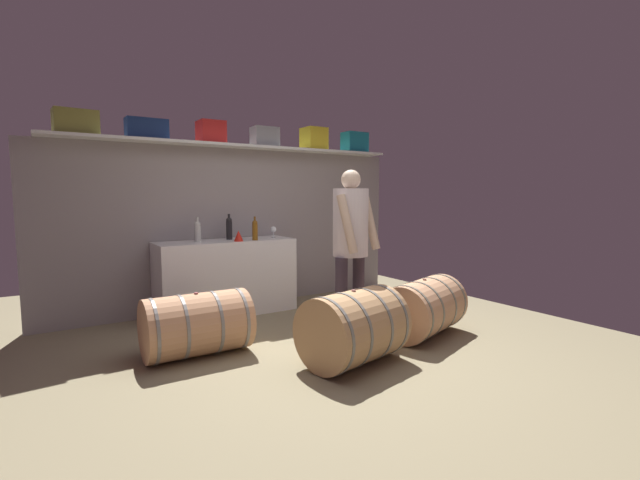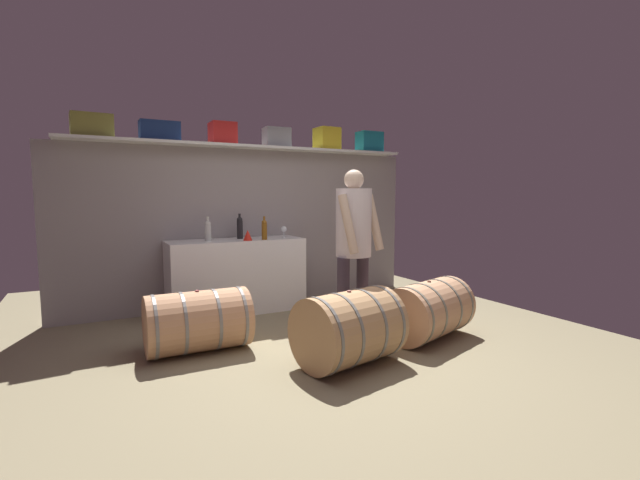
{
  "view_description": "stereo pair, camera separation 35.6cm",
  "coord_description": "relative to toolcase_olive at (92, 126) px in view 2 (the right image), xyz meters",
  "views": [
    {
      "loc": [
        -2.16,
        -3.05,
        1.44
      ],
      "look_at": [
        0.05,
        0.39,
        1.02
      ],
      "focal_mm": 24.75,
      "sensor_mm": 36.0,
      "label": 1
    },
    {
      "loc": [
        -1.85,
        -3.23,
        1.44
      ],
      "look_at": [
        0.05,
        0.39,
        1.02
      ],
      "focal_mm": 24.75,
      "sensor_mm": 36.0,
      "label": 2
    }
  ],
  "objects": [
    {
      "name": "toolcase_red",
      "position": [
        1.42,
        0.0,
        0.01
      ],
      "size": [
        0.29,
        0.28,
        0.26
      ],
      "primitive_type": "cube",
      "rotation": [
        0.0,
        0.0,
        0.0
      ],
      "color": "red",
      "rests_on": "high_shelf_board"
    },
    {
      "name": "toolcase_yellow",
      "position": [
        2.87,
        0.0,
        0.02
      ],
      "size": [
        0.3,
        0.3,
        0.3
      ],
      "primitive_type": "cube",
      "rotation": [
        0.0,
        0.0,
        0.02
      ],
      "color": "yellow",
      "rests_on": "high_shelf_board"
    },
    {
      "name": "wine_bottle_clear",
      "position": [
        1.16,
        -0.2,
        -1.15
      ],
      "size": [
        0.08,
        0.08,
        0.29
      ],
      "color": "#BABEB7",
      "rests_on": "work_cabinet"
    },
    {
      "name": "wine_bottle_amber",
      "position": [
        1.8,
        -0.37,
        -1.15
      ],
      "size": [
        0.07,
        0.07,
        0.28
      ],
      "color": "brown",
      "rests_on": "work_cabinet"
    },
    {
      "name": "wine_barrel_flank",
      "position": [
        1.82,
        -2.3,
        -1.86
      ],
      "size": [
        0.94,
        0.78,
        0.64
      ],
      "rotation": [
        0.0,
        0.0,
        0.2
      ],
      "color": "tan",
      "rests_on": "ground"
    },
    {
      "name": "toolcase_navy",
      "position": [
        0.69,
        0.0,
        -0.01
      ],
      "size": [
        0.44,
        0.21,
        0.22
      ],
      "primitive_type": "cube",
      "rotation": [
        0.0,
        0.0,
        0.02
      ],
      "color": "navy",
      "rests_on": "high_shelf_board"
    },
    {
      "name": "wine_glass",
      "position": [
        2.12,
        -0.22,
        -1.18
      ],
      "size": [
        0.08,
        0.08,
        0.15
      ],
      "color": "white",
      "rests_on": "work_cabinet"
    },
    {
      "name": "wine_barrel_near",
      "position": [
        0.76,
        -1.39,
        -1.89
      ],
      "size": [
        0.92,
        0.57,
        0.57
      ],
      "rotation": [
        0.0,
        0.0,
        -0.01
      ],
      "color": "tan",
      "rests_on": "ground"
    },
    {
      "name": "wine_bottle_dark",
      "position": [
        1.57,
        -0.12,
        -1.14
      ],
      "size": [
        0.07,
        0.07,
        0.31
      ],
      "color": "black",
      "rests_on": "work_cabinet"
    },
    {
      "name": "ground_plane",
      "position": [
        1.77,
        -1.59,
        -2.18
      ],
      "size": [
        5.9,
        7.83,
        0.02
      ],
      "primitive_type": "cube",
      "color": "#827759"
    },
    {
      "name": "winemaker_pouring",
      "position": [
        2.27,
        -1.67,
        -1.14
      ],
      "size": [
        0.54,
        0.47,
        1.68
      ],
      "rotation": [
        0.0,
        0.0,
        -2.82
      ],
      "color": "#332A36",
      "rests_on": "ground"
    },
    {
      "name": "toolcase_teal",
      "position": [
        3.57,
        0.0,
        0.02
      ],
      "size": [
        0.35,
        0.24,
        0.29
      ],
      "primitive_type": "cube",
      "rotation": [
        0.0,
        0.0,
        -0.01
      ],
      "color": "#187589",
      "rests_on": "high_shelf_board"
    },
    {
      "name": "toolcase_olive",
      "position": [
        0.0,
        0.0,
        0.0
      ],
      "size": [
        0.43,
        0.27,
        0.25
      ],
      "primitive_type": "cube",
      "rotation": [
        0.0,
        0.0,
        0.07
      ],
      "color": "olive",
      "rests_on": "high_shelf_board"
    },
    {
      "name": "work_cabinet",
      "position": [
        1.5,
        -0.19,
        -1.73
      ],
      "size": [
        1.63,
        0.56,
        0.89
      ],
      "primitive_type": "cube",
      "color": "white",
      "rests_on": "ground"
    },
    {
      "name": "back_wall_panel",
      "position": [
        1.77,
        0.15,
        -1.16
      ],
      "size": [
        4.7,
        0.1,
        2.02
      ],
      "primitive_type": "cube",
      "color": "gray",
      "rests_on": "ground"
    },
    {
      "name": "red_funnel",
      "position": [
        1.59,
        -0.37,
        -1.22
      ],
      "size": [
        0.11,
        0.11,
        0.13
      ],
      "primitive_type": "cone",
      "color": "red",
      "rests_on": "work_cabinet"
    },
    {
      "name": "high_shelf_board",
      "position": [
        1.77,
        0.0,
        -0.14
      ],
      "size": [
        4.33,
        0.4,
        0.03
      ],
      "primitive_type": "cube",
      "color": "silver",
      "rests_on": "back_wall_panel"
    },
    {
      "name": "toolcase_grey",
      "position": [
        2.12,
        0.0,
        -0.0
      ],
      "size": [
        0.33,
        0.24,
        0.25
      ],
      "primitive_type": "cube",
      "rotation": [
        0.0,
        0.0,
        -0.04
      ],
      "color": "gray",
      "rests_on": "high_shelf_board"
    },
    {
      "name": "wine_barrel_far",
      "position": [
        2.89,
        -2.08,
        -1.88
      ],
      "size": [
        1.04,
        0.82,
        0.59
      ],
      "rotation": [
        0.0,
        0.0,
        0.31
      ],
      "color": "tan",
      "rests_on": "ground"
    }
  ]
}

